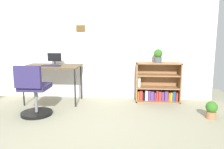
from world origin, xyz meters
TOP-DOWN VIEW (x-y plane):
  - ground_plane at (0.00, 0.00)m, footprint 6.24×6.24m
  - wall_back at (-0.00, 2.15)m, footprint 5.20×0.12m
  - desk at (-0.63, 1.70)m, footprint 1.08×0.61m
  - monitor at (-0.61, 1.79)m, footprint 0.27×0.17m
  - keyboard at (-0.61, 1.59)m, footprint 0.35×0.14m
  - office_chair at (-0.68, 0.90)m, footprint 0.52×0.55m
  - bookshelf_low at (1.45, 1.95)m, footprint 0.88×0.30m
  - potted_plant_on_shelf at (1.44, 1.90)m, footprint 0.17×0.17m
  - potted_plant_floor at (2.21, 1.01)m, footprint 0.19×0.19m

SIDE VIEW (x-z plane):
  - ground_plane at x=0.00m, z-range 0.00..0.00m
  - potted_plant_floor at x=2.21m, z-range 0.01..0.30m
  - bookshelf_low at x=1.45m, z-range -0.06..0.74m
  - office_chair at x=-0.68m, z-range -0.06..0.81m
  - desk at x=-0.63m, z-range 0.32..1.07m
  - keyboard at x=-0.61m, z-range 0.75..0.77m
  - monitor at x=-0.61m, z-range 0.75..0.98m
  - potted_plant_on_shelf at x=1.44m, z-range 0.81..1.07m
  - wall_back at x=0.00m, z-range 0.00..2.32m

